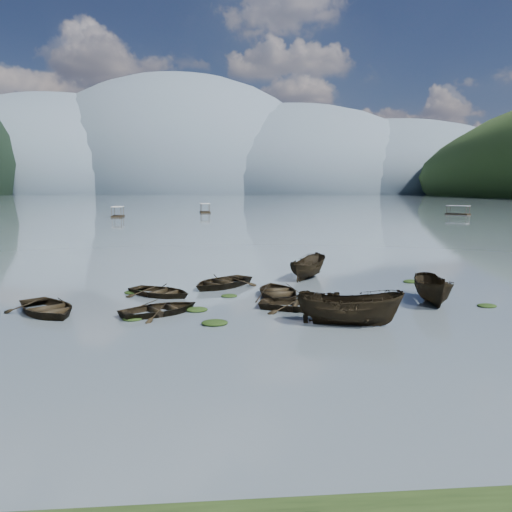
{
  "coord_description": "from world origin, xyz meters",
  "views": [
    {
      "loc": [
        -2.75,
        -20.15,
        6.29
      ],
      "look_at": [
        0.0,
        12.0,
        2.0
      ],
      "focal_mm": 35.0,
      "sensor_mm": 36.0,
      "label": 1
    }
  ],
  "objects": [
    {
      "name": "rowboat_3",
      "position": [
        1.03,
        8.8,
        0.0
      ],
      "size": [
        3.57,
        4.8,
        0.95
      ],
      "primitive_type": "imported",
      "rotation": [
        0.0,
        0.0,
        3.21
      ],
      "color": "black",
      "rests_on": "ground"
    },
    {
      "name": "pontoon_centre",
      "position": [
        -5.03,
        118.87,
        0.0
      ],
      "size": [
        3.17,
        6.64,
        2.47
      ],
      "primitive_type": null,
      "rotation": [
        0.0,
        0.0,
        0.08
      ],
      "color": "black",
      "rests_on": "ground"
    },
    {
      "name": "rowboat_6",
      "position": [
        -5.97,
        9.51,
        0.0
      ],
      "size": [
        5.16,
        4.87,
        0.87
      ],
      "primitive_type": "imported",
      "rotation": [
        0.0,
        0.0,
        0.96
      ],
      "color": "black",
      "rests_on": "ground"
    },
    {
      "name": "weed_clump_6",
      "position": [
        -1.87,
        8.9,
        0.0
      ],
      "size": [
        0.98,
        0.81,
        0.2
      ],
      "primitive_type": "ellipsoid",
      "color": "black",
      "rests_on": "ground"
    },
    {
      "name": "weed_clump_5",
      "position": [
        -7.67,
        10.35,
        0.0
      ],
      "size": [
        1.14,
        0.92,
        0.24
      ],
      "primitive_type": "ellipsoid",
      "color": "black",
      "rests_on": "ground"
    },
    {
      "name": "weed_clump_1",
      "position": [
        -6.74,
        3.95,
        0.0
      ],
      "size": [
        0.96,
        0.77,
        0.21
      ],
      "primitive_type": "ellipsoid",
      "color": "black",
      "rests_on": "ground"
    },
    {
      "name": "haze_mtn_d",
      "position": [
        320.0,
        900.0,
        0.0
      ],
      "size": [
        520.0,
        520.0,
        220.0
      ],
      "primitive_type": "ellipsoid",
      "color": "#475666",
      "rests_on": "ground"
    },
    {
      "name": "rowboat_8",
      "position": [
        3.95,
        14.71,
        0.0
      ],
      "size": [
        3.99,
        4.92,
        1.82
      ],
      "primitive_type": "imported",
      "rotation": [
        0.0,
        0.0,
        2.58
      ],
      "color": "black",
      "rests_on": "ground"
    },
    {
      "name": "rowboat_4",
      "position": [
        1.77,
        5.43,
        0.0
      ],
      "size": [
        4.98,
        4.13,
        0.89
      ],
      "primitive_type": "imported",
      "rotation": [
        0.0,
        0.0,
        1.29
      ],
      "color": "black",
      "rests_on": "ground"
    },
    {
      "name": "ground_plane",
      "position": [
        0.0,
        0.0,
        0.0
      ],
      "size": [
        2400.0,
        2400.0,
        0.0
      ],
      "primitive_type": "plane",
      "color": "#4F5C63"
    },
    {
      "name": "haze_mtn_b",
      "position": [
        -60.0,
        900.0,
        0.0
      ],
      "size": [
        520.0,
        520.0,
        340.0
      ],
      "primitive_type": "ellipsoid",
      "color": "#475666",
      "rests_on": "ground"
    },
    {
      "name": "rowboat_1",
      "position": [
        -5.49,
        5.08,
        0.0
      ],
      "size": [
        5.1,
        4.7,
        0.86
      ],
      "primitive_type": "imported",
      "rotation": [
        0.0,
        0.0,
        2.11
      ],
      "color": "black",
      "rests_on": "ground"
    },
    {
      "name": "rowboat_7",
      "position": [
        -2.28,
        11.96,
        0.0
      ],
      "size": [
        5.78,
        5.85,
        0.99
      ],
      "primitive_type": "imported",
      "rotation": [
        0.0,
        0.0,
        5.54
      ],
      "color": "black",
      "rests_on": "ground"
    },
    {
      "name": "weed_clump_7",
      "position": [
        10.72,
        12.4,
        0.0
      ],
      "size": [
        1.14,
        0.91,
        0.25
      ],
      "primitive_type": "ellipsoid",
      "color": "black",
      "rests_on": "ground"
    },
    {
      "name": "weed_clump_2",
      "position": [
        -2.74,
        2.77,
        0.0
      ],
      "size": [
        1.26,
        1.01,
        0.27
      ],
      "primitive_type": "ellipsoid",
      "color": "black",
      "rests_on": "ground"
    },
    {
      "name": "rowboat_2",
      "position": [
        3.54,
        2.14,
        0.0
      ],
      "size": [
        5.25,
        3.07,
        1.91
      ],
      "primitive_type": "imported",
      "rotation": [
        0.0,
        0.0,
        1.31
      ],
      "color": "black",
      "rests_on": "ground"
    },
    {
      "name": "haze_mtn_c",
      "position": [
        140.0,
        900.0,
        0.0
      ],
      "size": [
        520.0,
        520.0,
        260.0
      ],
      "primitive_type": "ellipsoid",
      "color": "#475666",
      "rests_on": "ground"
    },
    {
      "name": "weed_clump_4",
      "position": [
        12.0,
        5.13,
        0.0
      ],
      "size": [
        1.05,
        0.83,
        0.22
      ],
      "primitive_type": "ellipsoid",
      "color": "black",
      "rests_on": "ground"
    },
    {
      "name": "rowboat_5",
      "position": [
        9.46,
        6.26,
        0.0
      ],
      "size": [
        2.61,
        4.87,
        1.78
      ],
      "primitive_type": "imported",
      "rotation": [
        0.0,
        0.0,
        -0.2
      ],
      "color": "black",
      "rests_on": "ground"
    },
    {
      "name": "weed_clump_0",
      "position": [
        -3.68,
        5.51,
        0.0
      ],
      "size": [
        1.17,
        0.95,
        0.25
      ],
      "primitive_type": "ellipsoid",
      "color": "black",
      "rests_on": "ground"
    },
    {
      "name": "weed_clump_3",
      "position": [
        0.82,
        9.28,
        0.0
      ],
      "size": [
        0.86,
        0.73,
        0.19
      ],
      "primitive_type": "ellipsoid",
      "color": "black",
      "rests_on": "ground"
    },
    {
      "name": "pontoon_right",
      "position": [
        59.32,
        102.18,
        0.0
      ],
      "size": [
        5.54,
        6.01,
        2.22
      ],
      "primitive_type": null,
      "rotation": [
        0.0,
        0.0,
        0.69
      ],
      "color": "black",
      "rests_on": "ground"
    },
    {
      "name": "rowboat_0",
      "position": [
        -11.28,
        5.55,
        0.0
      ],
      "size": [
        5.55,
        5.82,
        0.98
      ],
      "primitive_type": "imported",
      "rotation": [
        0.0,
        0.0,
        0.64
      ],
      "color": "black",
      "rests_on": "ground"
    },
    {
      "name": "pontoon_left",
      "position": [
        -25.01,
        98.79,
        0.0
      ],
      "size": [
        2.96,
        6.27,
        2.34
      ],
      "primitive_type": null,
      "rotation": [
        0.0,
        0.0,
        0.07
      ],
      "color": "black",
      "rests_on": "ground"
    },
    {
      "name": "haze_mtn_a",
      "position": [
        -260.0,
        900.0,
        0.0
      ],
      "size": [
        520.0,
        520.0,
        280.0
      ],
      "primitive_type": "ellipsoid",
      "color": "#475666",
      "rests_on": "ground"
    }
  ]
}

